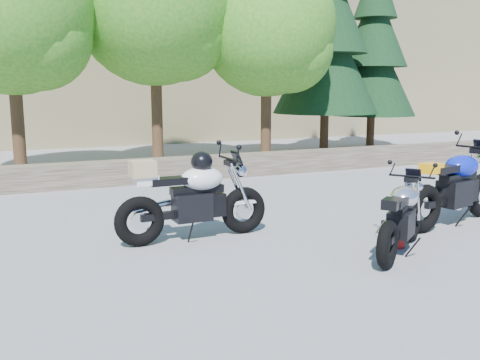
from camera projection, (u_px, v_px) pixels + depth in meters
name	position (u px, v px, depth m)	size (l,w,h in m)	color
ground	(258.00, 253.00, 6.65)	(90.00, 90.00, 0.00)	gray
stone_wall	(148.00, 171.00, 11.56)	(22.00, 0.55, 0.50)	#433A2C
tree_decid_left	(15.00, 12.00, 11.51)	(3.67, 3.67, 5.62)	#382314
tree_decid_mid	(159.00, 5.00, 13.11)	(4.08, 4.08, 6.24)	#382314
tree_decid_right	(271.00, 30.00, 13.78)	(3.54, 3.54, 5.41)	#382314
conifer_near	(327.00, 31.00, 15.88)	(3.17, 3.17, 7.06)	#382314
conifer_far	(374.00, 49.00, 17.36)	(2.82, 2.82, 6.27)	#382314
silver_bike	(402.00, 218.00, 6.55)	(1.55, 1.20, 0.92)	black
white_bike	(193.00, 197.00, 7.15)	(2.16, 0.68, 1.19)	black
blue_bike	(456.00, 188.00, 7.98)	(2.24, 0.86, 1.14)	black
backpack	(393.00, 235.00, 6.87)	(0.27, 0.24, 0.34)	black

